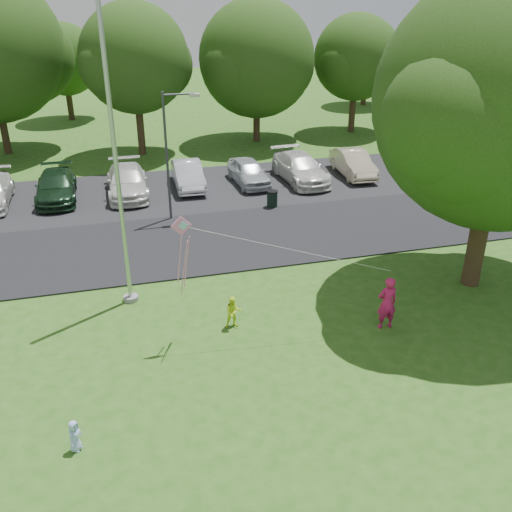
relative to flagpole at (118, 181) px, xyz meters
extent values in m
plane|color=#295717|center=(3.50, -5.00, -4.17)|extent=(120.00, 120.00, 0.00)
cube|color=black|center=(3.50, 4.00, -4.14)|extent=(60.00, 6.00, 0.06)
cube|color=black|center=(3.50, 10.50, -4.14)|extent=(42.00, 7.00, 0.06)
cylinder|color=#B7BABF|center=(0.00, 0.00, 0.83)|extent=(0.14, 0.14, 10.00)
cylinder|color=gray|center=(0.00, 0.00, -4.09)|extent=(0.50, 0.50, 0.16)
cylinder|color=#3F3F44|center=(2.23, 6.82, -1.37)|extent=(0.11, 0.11, 5.59)
cylinder|color=#3F3F44|center=(2.88, 6.81, 1.28)|extent=(1.31, 0.10, 0.08)
cube|color=silver|center=(3.53, 6.80, 1.22)|extent=(0.42, 0.21, 0.13)
cylinder|color=black|center=(7.01, 7.02, -3.77)|extent=(0.49, 0.49, 0.79)
cylinder|color=black|center=(7.01, 7.02, -3.36)|extent=(0.52, 0.52, 0.04)
cylinder|color=#332316|center=(11.67, -1.89, -2.41)|extent=(0.62, 0.62, 3.52)
sphere|color=#1B380F|center=(11.67, -1.89, 2.14)|extent=(7.97, 7.97, 7.97)
sphere|color=#1B380F|center=(10.08, -2.89, 1.74)|extent=(4.78, 4.78, 4.78)
sphere|color=#1B380F|center=(9.37, -2.89, 1.95)|extent=(4.14, 4.14, 4.14)
cylinder|color=#332316|center=(-6.10, 20.24, -2.57)|extent=(0.44, 0.44, 3.19)
sphere|color=#1B380F|center=(-4.18, 21.09, 1.37)|extent=(5.53, 5.53, 5.53)
cylinder|color=#332316|center=(1.92, 17.90, -2.45)|extent=(0.44, 0.44, 3.43)
sphere|color=#1B380F|center=(1.92, 17.90, 1.45)|extent=(6.27, 6.27, 6.27)
sphere|color=#1B380F|center=(3.33, 18.53, 0.98)|extent=(4.07, 4.07, 4.07)
sphere|color=#1B380F|center=(0.66, 17.12, 1.14)|extent=(3.76, 3.76, 3.76)
cylinder|color=#332316|center=(9.53, 19.17, -2.84)|extent=(0.44, 0.44, 2.66)
sphere|color=#1B380F|center=(9.53, 19.17, 1.03)|extent=(7.27, 7.27, 7.27)
sphere|color=#1B380F|center=(11.16, 19.89, 0.49)|extent=(4.72, 4.72, 4.72)
sphere|color=#1B380F|center=(8.07, 18.26, 0.67)|extent=(4.36, 4.36, 4.36)
cylinder|color=#332316|center=(16.62, 19.89, -2.66)|extent=(0.44, 0.44, 3.02)
sphere|color=#1B380F|center=(16.62, 19.89, 0.84)|extent=(5.67, 5.67, 5.67)
sphere|color=#1B380F|center=(17.89, 20.46, 0.41)|extent=(3.68, 3.68, 3.68)
sphere|color=#1B380F|center=(15.48, 19.18, 0.55)|extent=(3.40, 3.40, 3.40)
cylinder|color=#332316|center=(25.42, 17.25, -2.45)|extent=(0.44, 0.44, 3.42)
sphere|color=#1B380F|center=(25.42, 17.25, 2.33)|extent=(8.77, 8.77, 8.77)
sphere|color=#1B380F|center=(23.67, 16.15, 1.89)|extent=(5.26, 5.26, 5.26)
cylinder|color=#332316|center=(-2.50, 29.00, -2.87)|extent=(0.44, 0.44, 2.60)
sphere|color=#1B380F|center=(-2.50, 29.00, 0.25)|extent=(5.20, 5.20, 5.20)
sphere|color=#1B380F|center=(-1.33, 29.52, -0.14)|extent=(3.38, 3.38, 3.38)
sphere|color=#1B380F|center=(-3.54, 28.35, -0.01)|extent=(3.12, 3.12, 3.12)
cylinder|color=#332316|center=(21.50, 28.50, -2.87)|extent=(0.44, 0.44, 2.60)
sphere|color=#1B380F|center=(21.50, 28.50, 0.25)|extent=(5.20, 5.20, 5.20)
sphere|color=#1B380F|center=(22.67, 29.02, -0.14)|extent=(3.38, 3.38, 3.38)
sphere|color=#1B380F|center=(20.46, 27.85, -0.01)|extent=(3.12, 3.12, 3.12)
imported|color=black|center=(-2.77, 10.69, -3.46)|extent=(1.83, 4.48, 1.30)
imported|color=silver|center=(0.59, 10.49, -3.43)|extent=(1.98, 4.71, 1.36)
imported|color=silver|center=(3.65, 10.80, -3.46)|extent=(1.48, 3.97, 1.30)
imported|color=#B2B7BF|center=(6.76, 10.51, -3.46)|extent=(1.73, 3.85, 1.28)
imported|color=silver|center=(9.52, 10.30, -3.41)|extent=(2.22, 4.88, 1.39)
imported|color=#C6B793|center=(12.60, 10.46, -3.44)|extent=(1.62, 4.14, 1.34)
imported|color=#C41A5A|center=(7.46, -3.70, -3.30)|extent=(0.64, 0.42, 1.72)
imported|color=#E1FE28|center=(2.95, -2.48, -3.64)|extent=(0.53, 0.42, 1.05)
imported|color=#A6C1FF|center=(-1.66, -6.54, -3.76)|extent=(0.43, 0.47, 0.81)
cube|color=pink|center=(1.49, -2.78, -0.50)|extent=(0.57, 0.04, 0.57)
cube|color=#8CC6E5|center=(1.54, -2.81, -0.48)|extent=(0.27, 0.03, 0.27)
cylinder|color=white|center=(4.48, -3.24, -1.36)|extent=(5.97, 0.94, 1.72)
cylinder|color=pink|center=(1.39, -2.78, -1.51)|extent=(0.19, 0.24, 1.52)
cylinder|color=pink|center=(1.59, -2.73, -1.63)|extent=(0.21, 0.40, 1.73)
cylinder|color=pink|center=(1.49, -2.86, -1.75)|extent=(0.23, 0.58, 1.94)
camera|label=1|loc=(-0.24, -17.05, 5.51)|focal=40.00mm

